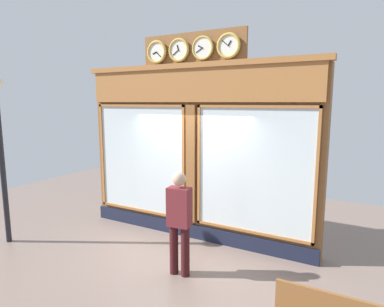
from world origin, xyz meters
The scene contains 2 objects.
shop_facade centered at (0.00, -0.12, 1.79)m, with size 5.05×0.42×4.05m.
pedestrian centered at (-0.54, 1.39, 0.93)m, with size 0.38×0.25×1.69m.
Camera 1 is at (-3.08, 5.59, 2.75)m, focal length 30.56 mm.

